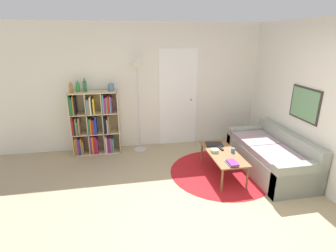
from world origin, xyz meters
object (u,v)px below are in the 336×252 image
object	(u,v)px
cup	(233,150)
bottle_right	(85,86)
bottle_left	(71,88)
bottle_middle	(78,87)
vase_on_shelf	(111,87)
coffee_table	(223,155)
laptop	(214,144)
floor_lamp	(137,78)
couch	(272,157)
bowl	(215,151)
bookshelf	(94,124)

from	to	relation	value
cup	bottle_right	bearing A→B (deg)	150.73
bottle_left	bottle_middle	size ratio (longest dim) A/B	0.97
bottle_left	vase_on_shelf	bearing A→B (deg)	1.95
coffee_table	bottle_left	distance (m)	3.11
laptop	floor_lamp	bearing A→B (deg)	143.62
vase_on_shelf	bottle_middle	bearing A→B (deg)	178.23
couch	bowl	size ratio (longest dim) A/B	12.75
floor_lamp	coffee_table	distance (m)	2.21
couch	bottle_right	bearing A→B (deg)	156.60
floor_lamp	cup	distance (m)	2.29
coffee_table	cup	xyz separation A→B (m)	(0.17, -0.02, 0.08)
bowl	bottle_left	world-z (taller)	bottle_left
coffee_table	cup	bearing A→B (deg)	-6.13
couch	bowl	world-z (taller)	couch
bottle_left	bottle_right	distance (m)	0.26
vase_on_shelf	bottle_right	bearing A→B (deg)	178.63
cup	couch	bearing A→B (deg)	-0.44
couch	cup	xyz separation A→B (m)	(-0.76, 0.01, 0.19)
laptop	bottle_middle	xyz separation A→B (m)	(-2.46, 1.04, 0.96)
bowl	bottle_middle	world-z (taller)	bottle_middle
coffee_table	bowl	xyz separation A→B (m)	(-0.14, 0.05, 0.07)
cup	laptop	bearing A→B (deg)	117.54
bookshelf	cup	bearing A→B (deg)	-29.98
floor_lamp	laptop	distance (m)	1.97
floor_lamp	vase_on_shelf	size ratio (longest dim) A/B	12.68
bowl	bottle_left	size ratio (longest dim) A/B	0.67
couch	coffee_table	world-z (taller)	couch
floor_lamp	bottle_middle	distance (m)	1.16
bottle_middle	bottle_right	world-z (taller)	bottle_right
bookshelf	bottle_left	xyz separation A→B (m)	(-0.36, -0.02, 0.76)
coffee_table	bowl	bearing A→B (deg)	158.28
couch	vase_on_shelf	bearing A→B (deg)	153.17
couch	vase_on_shelf	world-z (taller)	vase_on_shelf
bookshelf	floor_lamp	xyz separation A→B (m)	(0.91, -0.05, 0.91)
bookshelf	bowl	bearing A→B (deg)	-32.04
bookshelf	bottle_right	distance (m)	0.79
cup	bottle_right	world-z (taller)	bottle_right
laptop	bottle_left	bearing A→B (deg)	158.87
laptop	vase_on_shelf	bearing A→B (deg)	150.76
couch	laptop	distance (m)	1.04
bookshelf	bottle_middle	xyz separation A→B (m)	(-0.23, 0.02, 0.76)
couch	laptop	world-z (taller)	couch
laptop	bowl	distance (m)	0.33
coffee_table	vase_on_shelf	bearing A→B (deg)	143.29
laptop	bottle_right	world-z (taller)	bottle_right
bottle_right	laptop	bearing A→B (deg)	-24.00
coffee_table	cup	distance (m)	0.19
bottle_middle	cup	bearing A→B (deg)	-28.15
bowl	vase_on_shelf	distance (m)	2.36
laptop	bottle_right	bearing A→B (deg)	156.00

